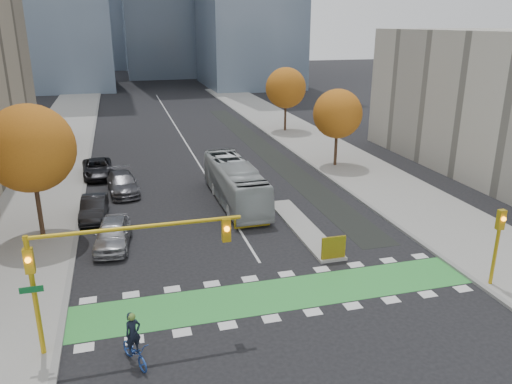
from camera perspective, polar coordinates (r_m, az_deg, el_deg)
ground at (r=23.67m, az=3.84°, el=-13.39°), size 300.00×300.00×0.00m
sidewalk_west at (r=41.38m, az=-23.91°, el=-0.48°), size 7.00×120.00×0.15m
sidewalk_east at (r=45.58m, az=11.74°, el=2.46°), size 7.00×120.00×0.15m
curb_west at (r=40.95m, az=-19.09°, el=-0.06°), size 0.30×120.00×0.16m
curb_east at (r=44.14m, az=7.67°, el=2.16°), size 0.30×120.00×0.16m
bike_crossing at (r=24.88m, az=2.69°, el=-11.62°), size 20.00×3.00×0.01m
centre_line at (r=60.57m, az=-8.65°, el=6.60°), size 0.15×70.00×0.01m
bike_lane_paint at (r=52.44m, az=0.91°, el=4.91°), size 2.50×50.00×0.01m
median_island at (r=32.39m, az=5.36°, el=-4.01°), size 1.60×10.00×0.16m
hazard_board at (r=28.05m, az=8.84°, el=-6.30°), size 1.40×0.12×1.30m
tree_west at (r=32.07m, az=-24.40°, el=4.55°), size 5.20×5.20×8.22m
tree_east_near at (r=45.63m, az=9.30°, el=8.81°), size 4.40×4.40×7.08m
tree_east_far at (r=60.49m, az=3.42°, el=11.79°), size 4.80×4.80×7.65m
traffic_signal_west at (r=20.28m, az=-17.25°, el=-7.07°), size 8.53×0.56×5.20m
traffic_signal_east at (r=27.06m, az=25.94°, el=-4.57°), size 0.35×0.43×4.10m
cyclist at (r=20.64m, az=-13.73°, el=-16.84°), size 1.41×2.05×2.24m
bus at (r=36.41m, az=-2.41°, el=1.07°), size 2.74×10.90×3.02m
parked_car_a at (r=30.62m, az=-16.06°, el=-4.58°), size 2.48×5.02×1.64m
parked_car_b at (r=35.37m, az=-18.04°, el=-1.73°), size 1.84×4.63×1.50m
parked_car_c at (r=40.04m, az=-15.00°, el=0.97°), size 2.63×5.48×1.54m
parked_car_d at (r=44.90m, az=-17.64°, el=2.60°), size 2.79×5.47×1.48m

